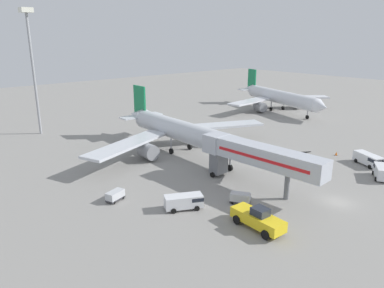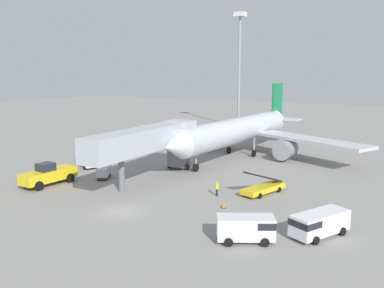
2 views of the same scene
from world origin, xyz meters
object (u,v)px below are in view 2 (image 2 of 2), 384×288
Objects in this scene: service_van_near_left at (88,159)px; safety_cone_alpha at (348,212)px; jet_bridge at (150,140)px; apron_light_mast at (240,49)px; service_van_far_center at (319,223)px; baggage_cart_far_right at (104,172)px; safety_cone_bravo at (223,205)px; pushback_tug at (48,175)px; belt_loader_truck at (263,187)px; airplane_at_gate at (241,131)px; ground_crew_worker_foreground at (217,188)px; service_van_near_right at (247,227)px; baggage_cart_rear_left at (100,149)px.

service_van_near_left is 35.31m from safety_cone_alpha.
apron_light_mast is at bearing 103.83° from jet_bridge.
baggage_cart_far_right is at bearing 170.68° from service_van_far_center.
safety_cone_alpha is (35.25, -1.86, -0.74)m from service_van_near_left.
baggage_cart_far_right is 18.13m from safety_cone_bravo.
belt_loader_truck reaches higher than pushback_tug.
airplane_at_gate is 24.71× the size of ground_crew_worker_foreground.
ground_crew_worker_foreground is (-7.74, 9.40, -0.29)m from service_van_near_right.
baggage_cart_far_right is (-8.25, -22.15, -3.19)m from airplane_at_gate.
baggage_cart_far_right is (3.39, 5.68, -0.43)m from pushback_tug.
jet_bridge is 3.82× the size of service_van_near_left.
pushback_tug is at bearing -120.80° from baggage_cart_far_right.
service_van_far_center is (34.24, -8.19, 0.06)m from service_van_near_left.
ground_crew_worker_foreground is at bearing 127.52° from safety_cone_bravo.
baggage_cart_rear_left is (-8.66, 17.32, -0.48)m from pushback_tug.
service_van_near_right reaches higher than safety_cone_alpha.
airplane_at_gate reaches higher than baggage_cart_far_right.
pushback_tug is 2.36× the size of baggage_cart_far_right.
service_van_near_right reaches higher than baggage_cart_far_right.
safety_cone_alpha is (20.49, -20.37, -3.66)m from airplane_at_gate.
airplane_at_gate is at bearing 116.10° from service_van_near_right.
ground_crew_worker_foreground reaches higher than safety_cone_alpha.
baggage_cart_rear_left is at bearing 166.92° from belt_loader_truck.
pushback_tug reaches higher than service_van_far_center.
service_van_near_right is (29.79, -12.17, 0.08)m from service_van_near_left.
service_van_near_right is 0.85× the size of service_van_far_center.
service_van_far_center reaches higher than baggage_cart_rear_left.
baggage_cart_rear_left is 1.73× the size of ground_crew_worker_foreground.
belt_loader_truck is at bearing -61.77° from apron_light_mast.
service_van_near_right reaches higher than ground_crew_worker_foreground.
service_van_far_center is at bearing -13.00° from safety_cone_bravo.
belt_loader_truck reaches higher than baggage_cart_far_right.
pushback_tug is 1.13× the size of belt_loader_truck.
jet_bridge is 6.96× the size of baggage_cart_rear_left.
jet_bridge is 20.19m from baggage_cart_rear_left.
jet_bridge reaches higher than ground_crew_worker_foreground.
pushback_tug reaches higher than baggage_cart_rear_left.
belt_loader_truck is 32.28m from baggage_cart_rear_left.
service_van_near_right reaches higher than service_van_near_left.
airplane_at_gate is 34.28m from service_van_near_right.
service_van_far_center is at bearing -17.48° from jet_bridge.
ground_crew_worker_foreground is at bearing -71.10° from airplane_at_gate.
safety_cone_bravo is at bearing -159.23° from safety_cone_alpha.
service_van_far_center is 42.93m from baggage_cart_rear_left.
service_van_far_center is 8.03× the size of safety_cone_alpha.
jet_bridge is 2.92× the size of pushback_tug.
ground_crew_worker_foreground is at bearing 19.09° from pushback_tug.
service_van_near_right is (26.66, -2.85, -0.07)m from pushback_tug.
pushback_tug reaches higher than baggage_cart_far_right.
service_van_near_left is at bearing 174.37° from jet_bridge.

